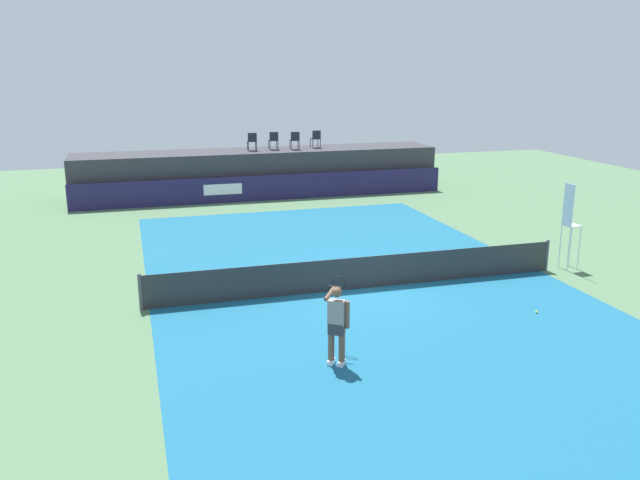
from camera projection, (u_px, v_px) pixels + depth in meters
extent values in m
plane|color=#4C704C|center=(331.00, 260.00, 21.98)|extent=(48.00, 48.00, 0.00)
cube|color=#16597A|center=(361.00, 288.00, 19.19)|extent=(12.00, 22.00, 0.00)
cube|color=#231E4C|center=(266.00, 188.00, 31.56)|extent=(18.00, 0.20, 1.20)
cube|color=white|center=(223.00, 189.00, 30.88)|extent=(1.80, 0.02, 0.50)
cube|color=#38383D|center=(259.00, 172.00, 33.10)|extent=(18.00, 2.80, 2.20)
cylinder|color=#1E232D|center=(256.00, 145.00, 32.84)|extent=(0.04, 0.04, 0.44)
cylinder|color=#1E232D|center=(247.00, 146.00, 32.75)|extent=(0.04, 0.04, 0.44)
cylinder|color=#1E232D|center=(257.00, 146.00, 32.46)|extent=(0.04, 0.04, 0.44)
cylinder|color=#1E232D|center=(248.00, 147.00, 32.37)|extent=(0.04, 0.04, 0.44)
cube|color=#1E232D|center=(252.00, 141.00, 32.54)|extent=(0.46, 0.46, 0.03)
cube|color=#1E232D|center=(252.00, 137.00, 32.29)|extent=(0.44, 0.05, 0.42)
cylinder|color=#1E232D|center=(277.00, 144.00, 33.24)|extent=(0.04, 0.04, 0.44)
cylinder|color=#1E232D|center=(269.00, 145.00, 33.15)|extent=(0.04, 0.04, 0.44)
cylinder|color=#1E232D|center=(278.00, 145.00, 32.86)|extent=(0.04, 0.04, 0.44)
cylinder|color=#1E232D|center=(270.00, 146.00, 32.77)|extent=(0.04, 0.04, 0.44)
cube|color=#1E232D|center=(273.00, 140.00, 32.94)|extent=(0.46, 0.46, 0.03)
cube|color=#1E232D|center=(274.00, 136.00, 32.69)|extent=(0.44, 0.05, 0.42)
cylinder|color=#1E232D|center=(298.00, 144.00, 33.29)|extent=(0.04, 0.04, 0.44)
cylinder|color=#1E232D|center=(290.00, 145.00, 33.21)|extent=(0.04, 0.04, 0.44)
cylinder|color=#1E232D|center=(299.00, 145.00, 32.91)|extent=(0.04, 0.04, 0.44)
cylinder|color=#1E232D|center=(291.00, 145.00, 32.83)|extent=(0.04, 0.04, 0.44)
cube|color=#1E232D|center=(295.00, 140.00, 33.00)|extent=(0.47, 0.47, 0.03)
cube|color=#1E232D|center=(295.00, 136.00, 32.75)|extent=(0.44, 0.06, 0.42)
cylinder|color=#1E232D|center=(318.00, 143.00, 33.99)|extent=(0.04, 0.04, 0.44)
cylinder|color=#1E232D|center=(310.00, 143.00, 33.87)|extent=(0.04, 0.04, 0.44)
cylinder|color=#1E232D|center=(320.00, 144.00, 33.62)|extent=(0.04, 0.04, 0.44)
cylinder|color=#1E232D|center=(313.00, 144.00, 33.50)|extent=(0.04, 0.04, 0.44)
cube|color=#1E232D|center=(315.00, 139.00, 33.68)|extent=(0.46, 0.46, 0.03)
cube|color=#1E232D|center=(317.00, 135.00, 33.43)|extent=(0.44, 0.04, 0.42)
cylinder|color=white|center=(579.00, 248.00, 20.80)|extent=(0.04, 0.04, 1.40)
cylinder|color=white|center=(570.00, 245.00, 21.16)|extent=(0.04, 0.04, 1.40)
cylinder|color=white|center=(569.00, 249.00, 20.66)|extent=(0.04, 0.04, 1.40)
cylinder|color=white|center=(560.00, 246.00, 21.03)|extent=(0.04, 0.04, 1.40)
cube|color=white|center=(572.00, 225.00, 20.73)|extent=(0.47, 0.47, 0.03)
cube|color=white|center=(568.00, 205.00, 20.48)|extent=(0.06, 0.44, 1.33)
cube|color=#2D2D2D|center=(361.00, 273.00, 19.07)|extent=(12.40, 0.02, 0.95)
cylinder|color=#4C4C51|center=(140.00, 292.00, 17.38)|extent=(0.10, 0.10, 1.00)
cylinder|color=#4C4C51|center=(547.00, 255.00, 20.74)|extent=(0.10, 0.10, 1.00)
cube|color=white|center=(342.00, 363.00, 14.27)|extent=(0.24, 0.28, 0.10)
cylinder|color=brown|center=(342.00, 343.00, 14.15)|extent=(0.14, 0.14, 0.82)
cube|color=white|center=(331.00, 362.00, 14.34)|extent=(0.24, 0.28, 0.10)
cylinder|color=brown|center=(331.00, 342.00, 14.22)|extent=(0.14, 0.14, 0.82)
cube|color=#333338|center=(337.00, 328.00, 14.10)|extent=(0.40, 0.37, 0.24)
cube|color=gray|center=(337.00, 313.00, 14.01)|extent=(0.41, 0.37, 0.56)
sphere|color=brown|center=(337.00, 292.00, 13.89)|extent=(0.22, 0.22, 0.22)
cylinder|color=brown|center=(348.00, 315.00, 13.95)|extent=(0.09, 0.09, 0.60)
cylinder|color=brown|center=(330.00, 294.00, 14.25)|extent=(0.41, 0.55, 0.14)
cylinder|color=black|center=(335.00, 287.00, 14.63)|extent=(0.27, 0.19, 0.03)
torus|color=black|center=(339.00, 283.00, 14.90)|extent=(0.27, 0.19, 0.30)
sphere|color=#D8EA33|center=(537.00, 312.00, 17.26)|extent=(0.07, 0.07, 0.07)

